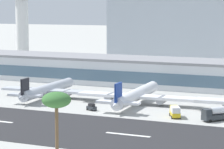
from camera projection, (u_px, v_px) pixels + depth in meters
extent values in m
cube|color=white|center=(128.00, 135.00, 138.94)|extent=(12.00, 1.20, 0.01)
cube|color=silver|center=(137.00, 72.00, 227.14)|extent=(176.34, 23.81, 10.00)
cube|color=#476075|center=(125.00, 77.00, 216.32)|extent=(171.05, 0.30, 4.50)
cube|color=gray|center=(137.00, 59.00, 226.46)|extent=(178.11, 24.04, 1.00)
cylinder|color=silver|center=(22.00, 31.00, 296.17)|extent=(6.78, 6.78, 37.18)
cube|color=#A8B2BC|center=(211.00, 23.00, 308.85)|extent=(110.69, 38.67, 44.93)
cylinder|color=silver|center=(48.00, 89.00, 196.72)|extent=(6.58, 36.61, 3.64)
sphere|color=silver|center=(69.00, 82.00, 213.73)|extent=(3.46, 3.46, 3.46)
cone|color=silver|center=(23.00, 97.00, 179.71)|extent=(3.80, 6.80, 3.28)
cube|color=silver|center=(47.00, 90.00, 196.09)|extent=(34.24, 8.19, 0.80)
cylinder|color=gray|center=(67.00, 93.00, 193.60)|extent=(2.77, 5.28, 2.37)
cylinder|color=gray|center=(28.00, 91.00, 198.73)|extent=(2.77, 5.28, 2.37)
cube|color=silver|center=(25.00, 95.00, 181.03)|extent=(11.73, 3.93, 0.64)
cube|color=black|center=(25.00, 87.00, 180.71)|extent=(0.98, 4.95, 5.83)
cylinder|color=black|center=(46.00, 96.00, 195.31)|extent=(0.66, 0.66, 1.00)
cylinder|color=white|center=(137.00, 95.00, 182.77)|extent=(6.91, 39.49, 3.93)
sphere|color=white|center=(153.00, 87.00, 201.08)|extent=(3.73, 3.73, 3.73)
cone|color=white|center=(117.00, 105.00, 164.45)|extent=(4.07, 7.32, 3.54)
cube|color=white|center=(136.00, 96.00, 182.08)|extent=(39.60, 8.86, 0.86)
cylinder|color=gray|center=(162.00, 100.00, 179.16)|extent=(2.97, 5.68, 2.55)
cylinder|color=gray|center=(111.00, 97.00, 185.18)|extent=(2.97, 5.68, 2.55)
cube|color=white|center=(118.00, 102.00, 165.87)|extent=(13.56, 4.25, 0.69)
cube|color=navy|center=(118.00, 93.00, 165.53)|extent=(1.03, 5.34, 6.29)
cylinder|color=black|center=(135.00, 103.00, 181.25)|extent=(0.71, 0.71, 1.08)
cube|color=#2D3338|center=(216.00, 117.00, 155.88)|extent=(7.28, 8.30, 1.40)
cylinder|color=silver|center=(219.00, 110.00, 156.13)|extent=(5.21, 5.85, 2.10)
cube|color=#2D3338|center=(207.00, 112.00, 154.20)|extent=(3.14, 3.08, 1.80)
cylinder|color=black|center=(204.00, 119.00, 155.75)|extent=(0.77, 0.88, 0.90)
cylinder|color=black|center=(210.00, 121.00, 153.46)|extent=(0.77, 0.88, 0.90)
cylinder|color=black|center=(221.00, 117.00, 158.48)|extent=(0.77, 0.88, 0.90)
cube|color=#2D3338|center=(92.00, 108.00, 171.39)|extent=(3.57, 2.71, 1.00)
cube|color=black|center=(92.00, 105.00, 171.27)|extent=(2.27, 1.92, 0.90)
cylinder|color=black|center=(92.00, 110.00, 170.09)|extent=(0.66, 0.49, 0.60)
cylinder|color=black|center=(96.00, 110.00, 171.17)|extent=(0.66, 0.49, 0.60)
cylinder|color=black|center=(87.00, 109.00, 171.72)|extent=(0.66, 0.49, 0.60)
cylinder|color=black|center=(91.00, 109.00, 172.80)|extent=(0.66, 0.49, 0.60)
cube|color=gold|center=(175.00, 114.00, 160.64)|extent=(4.81, 6.44, 1.20)
cube|color=silver|center=(175.00, 110.00, 159.75)|extent=(3.98, 4.89, 1.60)
cube|color=gold|center=(174.00, 108.00, 162.62)|extent=(2.72, 2.48, 1.50)
cylinder|color=black|center=(178.00, 114.00, 162.83)|extent=(0.65, 0.93, 0.90)
cylinder|color=black|center=(170.00, 114.00, 162.76)|extent=(0.65, 0.93, 0.90)
cylinder|color=black|center=(180.00, 117.00, 158.67)|extent=(0.65, 0.93, 0.90)
cylinder|color=black|center=(172.00, 117.00, 158.59)|extent=(0.65, 0.93, 0.90)
cylinder|color=brown|center=(57.00, 134.00, 110.22)|extent=(0.69, 0.69, 13.74)
ellipsoid|color=#386B33|center=(56.00, 100.00, 109.37)|extent=(5.84, 5.84, 3.21)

